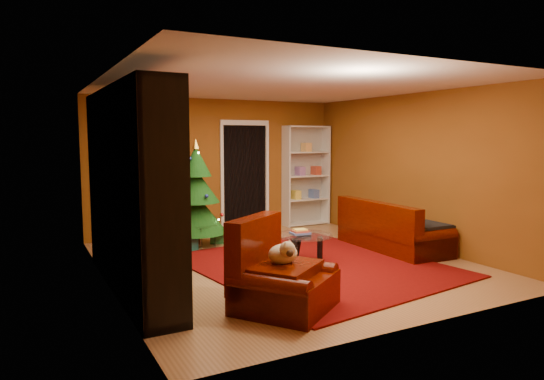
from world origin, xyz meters
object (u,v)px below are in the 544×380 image
media_unit (129,190)px  christmas_tree (197,194)px  rug (315,265)px  sofa (393,225)px  acrylic_chair (201,226)px  dog (283,254)px  white_bookshelf (306,176)px  gift_box_green (218,236)px  gift_box_teal (187,240)px  coffee_table (304,248)px  gift_box_red (168,234)px  armchair (285,273)px

media_unit → christmas_tree: size_ratio=1.72×
rug → sofa: 1.80m
christmas_tree → acrylic_chair: bearing=-90.7°
media_unit → dog: bearing=-48.3°
white_bookshelf → dog: (-2.90, -4.24, -0.45)m
gift_box_green → sofa: size_ratio=0.13×
rug → gift_box_teal: 2.30m
rug → coffee_table: coffee_table is taller
christmas_tree → white_bookshelf: white_bookshelf is taller
coffee_table → christmas_tree: bearing=119.2°
media_unit → gift_box_teal: size_ratio=9.74×
acrylic_chair → white_bookshelf: bearing=-2.2°
media_unit → acrylic_chair: bearing=48.0°
white_bookshelf → gift_box_red: bearing=-177.2°
media_unit → sofa: size_ratio=1.63×
rug → dog: 1.89m
sofa → coffee_table: (-1.76, -0.06, -0.20)m
gift_box_red → media_unit: bearing=-114.2°
coffee_table → dog: bearing=-128.4°
gift_box_green → media_unit: bearing=-133.9°
media_unit → acrylic_chair: media_unit is taller
white_bookshelf → acrylic_chair: size_ratio=2.81×
rug → gift_box_teal: size_ratio=11.06×
media_unit → gift_box_red: media_unit is taller
dog → coffee_table: dog is taller
white_bookshelf → dog: 5.16m
rug → christmas_tree: 2.50m
armchair → christmas_tree: bearing=51.3°
gift_box_teal → coffee_table: (1.27, -1.66, 0.06)m
dog → media_unit: bearing=96.8°
rug → gift_box_red: (-1.37, 2.80, 0.09)m
gift_box_green → acrylic_chair: acrylic_chair is taller
rug → armchair: size_ratio=3.52×
sofa → acrylic_chair: (-2.80, 1.57, -0.04)m
media_unit → sofa: bearing=1.1°
gift_box_red → coffee_table: coffee_table is taller
gift_box_red → coffee_table: 2.90m
rug → gift_box_teal: bearing=124.6°
christmas_tree → acrylic_chair: 0.56m
sofa → coffee_table: sofa is taller
gift_box_teal → dog: bearing=-88.9°
acrylic_chair → armchair: bearing=-117.2°
rug → sofa: (1.73, 0.29, 0.41)m
christmas_tree → armchair: bearing=-93.1°
media_unit → white_bookshelf: 5.07m
rug → sofa: sofa is taller
gift_box_teal → sofa: size_ratio=0.17×
armchair → sofa: size_ratio=0.53×
armchair → white_bookshelf: bearing=20.4°
rug → gift_box_green: (-0.67, 2.12, 0.11)m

